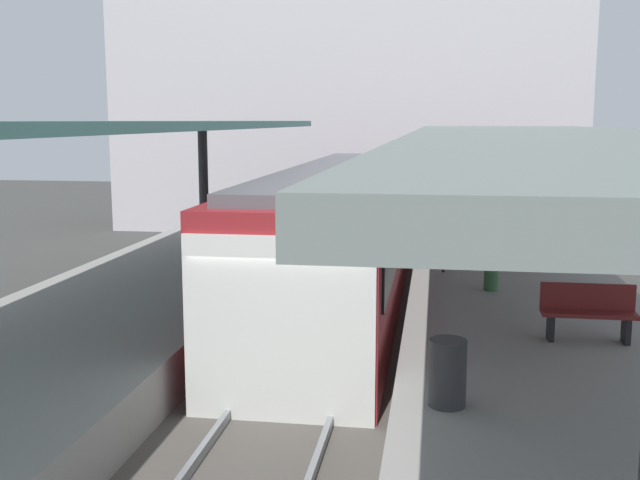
{
  "coord_description": "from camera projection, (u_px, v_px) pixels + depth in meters",
  "views": [
    {
      "loc": [
        2.06,
        -10.69,
        4.31
      ],
      "look_at": [
        -0.17,
        3.7,
        1.98
      ],
      "focal_mm": 42.0,
      "sensor_mm": 36.0,
      "label": 1
    }
  ],
  "objects": [
    {
      "name": "commuter_train",
      "position": [
        343.0,
        236.0,
        16.96
      ],
      "size": [
        2.78,
        14.16,
        3.1
      ],
      "color": "maroon",
      "rests_on": "track_ballast"
    },
    {
      "name": "rail_near_side",
      "position": [
        248.0,
        387.0,
        11.49
      ],
      "size": [
        0.08,
        28.0,
        0.14
      ],
      "primitive_type": "cube",
      "color": "slate",
      "rests_on": "track_ballast"
    },
    {
      "name": "litter_bin",
      "position": [
        447.0,
        373.0,
        8.73
      ],
      "size": [
        0.44,
        0.44,
        0.8
      ],
      "primitive_type": "cylinder",
      "color": "#2D2D30",
      "rests_on": "platform_right"
    },
    {
      "name": "canopy_right",
      "position": [
        550.0,
        138.0,
        11.58
      ],
      "size": [
        4.18,
        21.0,
        3.16
      ],
      "color": "#333335",
      "rests_on": "platform_right"
    },
    {
      "name": "station_building_backdrop",
      "position": [
        348.0,
        91.0,
        30.31
      ],
      "size": [
        18.0,
        6.0,
        11.0
      ],
      "primitive_type": "cube",
      "color": "#B7B2B7",
      "rests_on": "ground_plane"
    },
    {
      "name": "passenger_near_bench",
      "position": [
        492.0,
        246.0,
        14.63
      ],
      "size": [
        0.36,
        0.36,
        1.69
      ],
      "color": "#386B3D",
      "rests_on": "platform_right"
    },
    {
      "name": "platform_bench",
      "position": [
        588.0,
        310.0,
        11.34
      ],
      "size": [
        1.4,
        0.41,
        0.86
      ],
      "color": "black",
      "rests_on": "platform_right"
    },
    {
      "name": "platform_sign",
      "position": [
        445.0,
        199.0,
        16.3
      ],
      "size": [
        0.9,
        0.08,
        2.21
      ],
      "color": "#262628",
      "rests_on": "platform_right"
    },
    {
      "name": "ground_plane",
      "position": [
        294.0,
        406.0,
        11.43
      ],
      "size": [
        80.0,
        80.0,
        0.0
      ],
      "primitive_type": "plane",
      "color": "#383835"
    },
    {
      "name": "canopy_left",
      "position": [
        89.0,
        128.0,
        12.71
      ],
      "size": [
        4.18,
        21.0,
        3.31
      ],
      "color": "#333335",
      "rests_on": "platform_left"
    },
    {
      "name": "platform_left",
      "position": [
        60.0,
        362.0,
        11.92
      ],
      "size": [
        4.4,
        28.0,
        1.0
      ],
      "primitive_type": "cube",
      "color": "gray",
      "rests_on": "ground_plane"
    },
    {
      "name": "platform_right",
      "position": [
        553.0,
        388.0,
        10.77
      ],
      "size": [
        4.4,
        28.0,
        1.0
      ],
      "primitive_type": "cube",
      "color": "gray",
      "rests_on": "ground_plane"
    },
    {
      "name": "track_ballast",
      "position": [
        294.0,
        400.0,
        11.41
      ],
      "size": [
        3.2,
        28.0,
        0.2
      ],
      "primitive_type": "cube",
      "color": "#4C4742",
      "rests_on": "ground_plane"
    },
    {
      "name": "rail_far_side",
      "position": [
        341.0,
        392.0,
        11.28
      ],
      "size": [
        0.08,
        28.0,
        0.14
      ],
      "primitive_type": "cube",
      "color": "slate",
      "rests_on": "track_ballast"
    }
  ]
}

